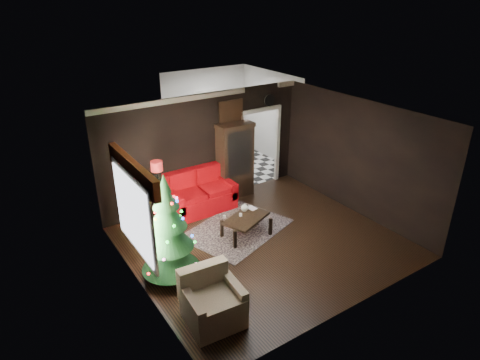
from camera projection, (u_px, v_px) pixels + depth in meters
floor at (263, 242)px, 9.07m from camera, size 5.50×5.50×0.00m
ceiling at (266, 118)px, 7.91m from camera, size 5.50×5.50×0.00m
wall_back at (205, 149)px, 10.38m from camera, size 5.50×0.00×5.50m
wall_front at (358, 240)px, 6.59m from camera, size 5.50×0.00×5.50m
wall_left at (135, 222)px, 7.11m from camera, size 0.00×5.50×5.50m
wall_right at (357, 157)px, 9.87m from camera, size 0.00×5.50×5.50m
doorway at (260, 149)px, 11.38m from camera, size 1.10×0.10×2.10m
left_window at (133, 214)px, 7.26m from camera, size 0.05×1.60×1.40m
valance at (132, 170)px, 6.96m from camera, size 0.12×2.10×0.35m
kitchen_floor at (231, 166)px, 12.96m from camera, size 3.00×3.00×0.00m
kitchen_window at (206, 103)px, 13.35m from camera, size 0.70×0.06×0.70m
rug at (237, 229)px, 9.56m from camera, size 2.69×2.30×0.01m
loveseat at (201, 191)px, 10.22m from camera, size 1.70×0.90×1.00m
curio_cabinet at (235, 162)px, 10.77m from camera, size 0.90×0.45×1.90m
floor_lamp at (159, 196)px, 9.27m from camera, size 0.35×0.35×1.66m
christmas_tree at (168, 230)px, 7.52m from camera, size 1.43×1.43×2.08m
armchair at (213, 299)px, 6.72m from camera, size 0.98×0.98×0.93m
coffee_table at (246, 226)px, 9.21m from camera, size 1.18×0.96×0.46m
teapot at (245, 208)px, 9.32m from camera, size 0.21×0.21×0.17m
cup_a at (224, 217)px, 9.08m from camera, size 0.07×0.07×0.06m
cup_b at (241, 215)px, 9.15m from camera, size 0.08×0.08×0.06m
book at (249, 205)px, 9.37m from camera, size 0.16×0.04×0.22m
wall_clock at (269, 100)px, 10.92m from camera, size 0.32×0.32×0.06m
painting at (231, 112)px, 10.37m from camera, size 0.62×0.05×0.52m
kitchen_counter at (211, 142)px, 13.68m from camera, size 1.80×0.60×0.90m
kitchen_table at (227, 160)px, 12.42m from camera, size 0.70×0.70×0.75m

